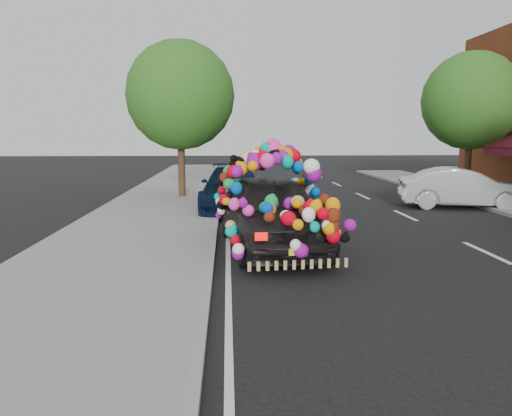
# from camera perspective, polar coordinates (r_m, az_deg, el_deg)

# --- Properties ---
(ground) EXTENTS (100.00, 100.00, 0.00)m
(ground) POSITION_cam_1_polar(r_m,az_deg,el_deg) (10.76, 7.55, -5.33)
(ground) COLOR black
(ground) RESTS_ON ground
(sidewalk) EXTENTS (4.00, 60.00, 0.12)m
(sidewalk) POSITION_cam_1_polar(r_m,az_deg,el_deg) (10.81, -15.55, -5.19)
(sidewalk) COLOR gray
(sidewalk) RESTS_ON ground
(kerb) EXTENTS (0.15, 60.00, 0.13)m
(kerb) POSITION_cam_1_polar(r_m,az_deg,el_deg) (10.56, -5.11, -5.19)
(kerb) COLOR gray
(kerb) RESTS_ON ground
(lane_markings) EXTENTS (6.00, 50.00, 0.01)m
(lane_markings) POSITION_cam_1_polar(r_m,az_deg,el_deg) (11.96, 24.81, -4.62)
(lane_markings) COLOR silver
(lane_markings) RESTS_ON ground
(tree_near_sidewalk) EXTENTS (4.20, 4.20, 6.13)m
(tree_near_sidewalk) POSITION_cam_1_polar(r_m,az_deg,el_deg) (19.90, -8.67, 12.60)
(tree_near_sidewalk) COLOR #332114
(tree_near_sidewalk) RESTS_ON ground
(tree_far_b) EXTENTS (4.00, 4.00, 5.90)m
(tree_far_b) POSITION_cam_1_polar(r_m,az_deg,el_deg) (22.63, 23.42, 11.16)
(tree_far_b) COLOR #332114
(tree_far_b) RESTS_ON ground
(plush_art_car) EXTENTS (2.84, 5.28, 2.31)m
(plush_art_car) POSITION_cam_1_polar(r_m,az_deg,el_deg) (11.14, 1.78, 1.44)
(plush_art_car) COLOR black
(plush_art_car) RESTS_ON ground
(navy_sedan) EXTENTS (2.31, 5.19, 1.48)m
(navy_sedan) POSITION_cam_1_polar(r_m,az_deg,el_deg) (17.00, -2.59, 2.32)
(navy_sedan) COLOR black
(navy_sedan) RESTS_ON ground
(silver_hatchback) EXTENTS (4.48, 2.40, 1.40)m
(silver_hatchback) POSITION_cam_1_polar(r_m,az_deg,el_deg) (18.69, 22.57, 2.12)
(silver_hatchback) COLOR #B4B7BB
(silver_hatchback) RESTS_ON ground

